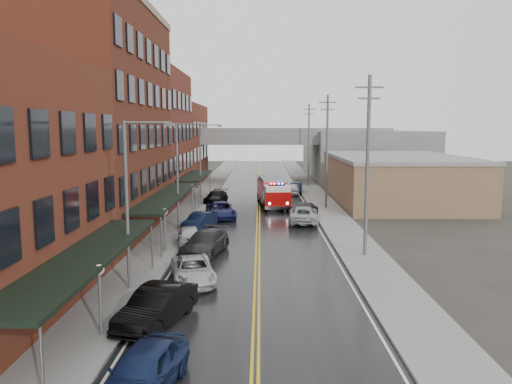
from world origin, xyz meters
name	(u,v)px	position (x,y,z in m)	size (l,w,h in m)	color
ground	(255,361)	(0.00, 0.00, 0.00)	(220.00, 220.00, 0.00)	#2D2B26
road	(258,217)	(0.00, 30.00, 0.01)	(11.00, 160.00, 0.02)	black
sidewalk_left	(183,216)	(-7.30, 30.00, 0.07)	(3.00, 160.00, 0.15)	slate
sidewalk_right	(334,216)	(7.30, 30.00, 0.07)	(3.00, 160.00, 0.15)	slate
curb_left	(200,216)	(-5.65, 30.00, 0.07)	(0.30, 160.00, 0.15)	gray
curb_right	(317,216)	(5.65, 30.00, 0.07)	(0.30, 160.00, 0.15)	gray
brick_building_b	(94,123)	(-13.30, 23.00, 9.00)	(9.00, 20.00, 18.00)	#562316
brick_building_c	(145,137)	(-13.30, 40.50, 7.50)	(9.00, 15.00, 15.00)	#5C1F1B
brick_building_far	(171,145)	(-13.30, 58.00, 6.00)	(9.00, 20.00, 12.00)	#5E2718
tan_building	(396,180)	(16.00, 40.00, 2.50)	(14.00, 22.00, 5.00)	brown
right_far_block	(362,154)	(18.00, 70.00, 4.00)	(18.00, 30.00, 8.00)	slate
awning_0	(89,255)	(-7.49, 4.00, 2.99)	(2.60, 16.00, 3.09)	black
awning_1	(167,196)	(-7.49, 23.00, 2.99)	(2.60, 18.00, 3.09)	black
awning_2	(195,176)	(-7.49, 40.50, 2.99)	(2.60, 13.00, 3.09)	black
globe_lamp_0	(99,284)	(-6.40, 2.00, 2.31)	(0.44, 0.44, 3.12)	#59595B
globe_lamp_1	(165,220)	(-6.40, 16.00, 2.31)	(0.44, 0.44, 3.12)	#59595B
globe_lamp_2	(192,193)	(-6.40, 30.00, 2.31)	(0.44, 0.44, 3.12)	#59595B
street_lamp_0	(131,194)	(-6.55, 8.00, 5.19)	(2.64, 0.22, 9.00)	#59595B
street_lamp_1	(180,169)	(-6.55, 24.00, 5.19)	(2.64, 0.22, 9.00)	#59595B
street_lamp_2	(202,157)	(-6.55, 40.00, 5.19)	(2.64, 0.22, 9.00)	#59595B
utility_pole_0	(367,163)	(7.20, 15.00, 6.31)	(1.80, 0.24, 12.00)	#59595B
utility_pole_1	(327,150)	(7.20, 35.00, 6.31)	(1.80, 0.24, 12.00)	#59595B
utility_pole_2	(309,143)	(7.20, 55.00, 6.31)	(1.80, 0.24, 12.00)	#59595B
overpass	(259,144)	(0.00, 62.00, 5.99)	(40.00, 10.00, 7.50)	slate
fire_truck	(273,192)	(1.57, 36.21, 1.67)	(4.10, 8.69, 3.08)	#960806
parked_car_left_0	(144,371)	(-3.60, -2.40, 0.81)	(1.90, 4.73, 1.61)	#121F44
parked_car_left_1	(157,306)	(-4.38, 3.45, 0.83)	(1.76, 5.06, 1.67)	black
parked_car_left_2	(193,270)	(-3.60, 9.51, 0.69)	(2.28, 4.94, 1.37)	#B5B9BE
parked_car_left_3	(205,243)	(-3.60, 15.70, 0.80)	(2.25, 5.53, 1.60)	#252628
parked_car_left_4	(189,237)	(-5.00, 17.98, 0.71)	(1.69, 4.19, 1.43)	silver
parked_car_left_5	(199,221)	(-5.00, 24.04, 0.71)	(1.50, 4.31, 1.42)	black
parked_car_left_6	(221,210)	(-3.60, 29.32, 0.77)	(2.55, 5.54, 1.54)	#121547
parked_car_left_7	(216,197)	(-4.91, 39.01, 0.70)	(1.95, 4.80, 1.39)	black
parked_car_right_0	(303,215)	(4.08, 26.92, 0.78)	(2.58, 5.60, 1.56)	#A7AAAF
parked_car_right_1	(306,210)	(4.63, 30.14, 0.71)	(1.99, 4.90, 1.42)	#242427
parked_car_right_2	(294,189)	(4.45, 45.82, 0.76)	(1.79, 4.45, 1.52)	silver
parked_car_right_3	(296,188)	(4.95, 47.80, 0.71)	(1.49, 4.29, 1.41)	#0E1834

